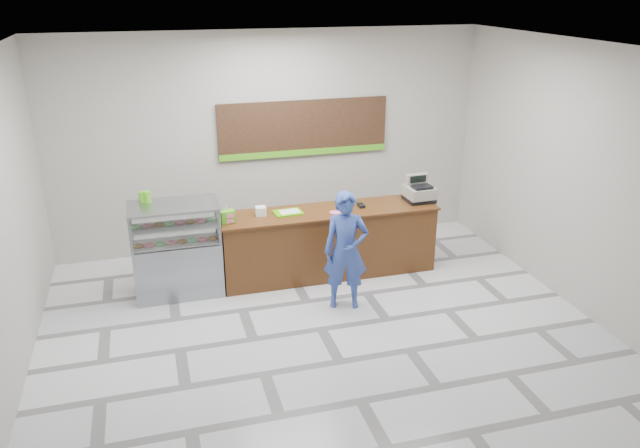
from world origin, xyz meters
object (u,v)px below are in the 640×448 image
object	(u,v)px
sales_counter	(328,242)
cash_register	(419,191)
customer	(346,251)
serving_tray	(288,212)
display_case	(177,249)

from	to	relation	value
sales_counter	cash_register	xyz separation A→B (m)	(1.45, 0.03, 0.66)
cash_register	sales_counter	bearing A→B (deg)	178.43
cash_register	customer	distance (m)	1.87
serving_tray	display_case	bearing A→B (deg)	177.61
sales_counter	cash_register	size ratio (longest dim) A/B	7.23
display_case	serving_tray	xyz separation A→B (m)	(1.62, 0.04, 0.36)
sales_counter	serving_tray	bearing A→B (deg)	176.52
cash_register	customer	size ratio (longest dim) A/B	0.28
display_case	cash_register	xyz separation A→B (m)	(3.67, 0.03, 0.50)
sales_counter	display_case	distance (m)	2.23
display_case	cash_register	world-z (taller)	cash_register
cash_register	customer	xyz separation A→B (m)	(-1.51, -1.05, -0.36)
display_case	customer	distance (m)	2.39
serving_tray	customer	world-z (taller)	customer
display_case	cash_register	distance (m)	3.71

